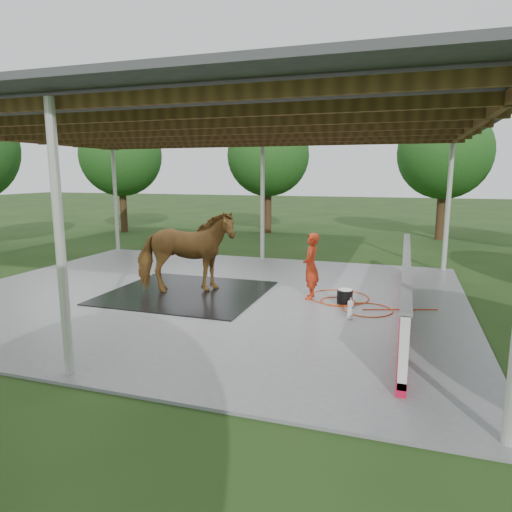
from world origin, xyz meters
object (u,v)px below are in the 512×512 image
(horse, at_px, (186,252))
(handler, at_px, (311,266))
(wash_bucket, at_px, (345,296))
(dasher_board, at_px, (405,286))

(horse, xyz_separation_m, handler, (2.95, 0.47, -0.25))
(wash_bucket, bearing_deg, horse, -175.54)
(horse, relative_size, handler, 1.53)
(dasher_board, relative_size, wash_bucket, 22.93)
(dasher_board, xyz_separation_m, horse, (-5.02, -0.10, 0.47))
(handler, bearing_deg, dasher_board, 74.80)
(dasher_board, distance_m, horse, 5.05)
(handler, relative_size, wash_bucket, 4.38)
(dasher_board, distance_m, wash_bucket, 1.33)
(dasher_board, xyz_separation_m, wash_bucket, (-1.26, 0.19, -0.38))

